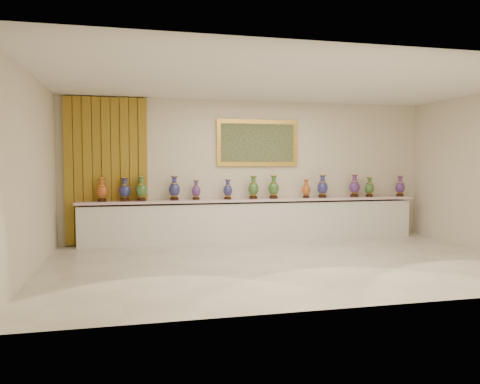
# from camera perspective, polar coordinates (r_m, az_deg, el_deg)

# --- Properties ---
(ground) EXTENTS (8.00, 8.00, 0.00)m
(ground) POSITION_cam_1_polar(r_m,az_deg,el_deg) (7.96, 5.93, -8.53)
(ground) COLOR beige
(ground) RESTS_ON ground
(room) EXTENTS (8.00, 8.00, 8.00)m
(room) POSITION_cam_1_polar(r_m,az_deg,el_deg) (9.80, -13.00, 3.07)
(room) COLOR beige
(room) RESTS_ON ground
(counter) EXTENTS (7.28, 0.48, 0.90)m
(counter) POSITION_cam_1_polar(r_m,az_deg,el_deg) (10.03, 1.70, -3.46)
(counter) COLOR white
(counter) RESTS_ON ground
(vase_0) EXTENTS (0.25, 0.25, 0.48)m
(vase_0) POSITION_cam_1_polar(r_m,az_deg,el_deg) (9.64, -16.47, 0.14)
(vase_0) COLOR black
(vase_0) RESTS_ON counter
(vase_1) EXTENTS (0.24, 0.24, 0.48)m
(vase_1) POSITION_cam_1_polar(r_m,az_deg,el_deg) (9.64, -13.88, 0.19)
(vase_1) COLOR black
(vase_1) RESTS_ON counter
(vase_2) EXTENTS (0.29, 0.29, 0.50)m
(vase_2) POSITION_cam_1_polar(r_m,az_deg,el_deg) (9.60, -11.94, 0.26)
(vase_2) COLOR black
(vase_2) RESTS_ON counter
(vase_3) EXTENTS (0.29, 0.29, 0.50)m
(vase_3) POSITION_cam_1_polar(r_m,az_deg,el_deg) (9.67, -8.01, 0.33)
(vase_3) COLOR black
(vase_3) RESTS_ON counter
(vase_4) EXTENTS (0.24, 0.24, 0.41)m
(vase_4) POSITION_cam_1_polar(r_m,az_deg,el_deg) (9.75, -5.37, 0.14)
(vase_4) COLOR black
(vase_4) RESTS_ON counter
(vase_5) EXTENTS (0.23, 0.23, 0.42)m
(vase_5) POSITION_cam_1_polar(r_m,az_deg,el_deg) (9.82, -1.51, 0.21)
(vase_5) COLOR black
(vase_5) RESTS_ON counter
(vase_6) EXTENTS (0.29, 0.29, 0.49)m
(vase_6) POSITION_cam_1_polar(r_m,az_deg,el_deg) (9.95, 1.65, 0.43)
(vase_6) COLOR black
(vase_6) RESTS_ON counter
(vase_7) EXTENTS (0.29, 0.29, 0.50)m
(vase_7) POSITION_cam_1_polar(r_m,az_deg,el_deg) (10.04, 4.12, 0.47)
(vase_7) COLOR black
(vase_7) RESTS_ON counter
(vase_8) EXTENTS (0.19, 0.19, 0.41)m
(vase_8) POSITION_cam_1_polar(r_m,az_deg,el_deg) (10.30, 8.05, 0.29)
(vase_8) COLOR black
(vase_8) RESTS_ON counter
(vase_9) EXTENTS (0.29, 0.29, 0.50)m
(vase_9) POSITION_cam_1_polar(r_m,az_deg,el_deg) (10.42, 10.02, 0.55)
(vase_9) COLOR black
(vase_9) RESTS_ON counter
(vase_10) EXTENTS (0.30, 0.30, 0.51)m
(vase_10) POSITION_cam_1_polar(r_m,az_deg,el_deg) (10.83, 13.78, 0.62)
(vase_10) COLOR black
(vase_10) RESTS_ON counter
(vase_11) EXTENTS (0.22, 0.22, 0.45)m
(vase_11) POSITION_cam_1_polar(r_m,az_deg,el_deg) (10.94, 15.49, 0.48)
(vase_11) COLOR black
(vase_11) RESTS_ON counter
(vase_12) EXTENTS (0.26, 0.26, 0.47)m
(vase_12) POSITION_cam_1_polar(r_m,az_deg,el_deg) (11.31, 18.93, 0.58)
(vase_12) COLOR black
(vase_12) RESTS_ON counter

